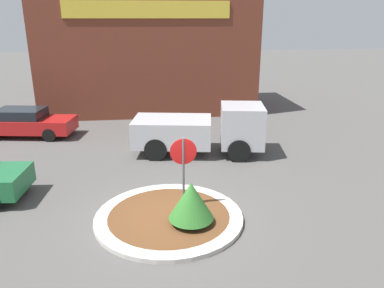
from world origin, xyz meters
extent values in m
plane|color=#514F4C|center=(0.00, 0.00, 0.00)|extent=(120.00, 120.00, 0.00)
cylinder|color=#BCB7AD|center=(0.00, 0.00, 0.06)|extent=(4.32, 4.32, 0.13)
cylinder|color=brown|center=(0.00, 0.00, 0.07)|extent=(3.54, 3.54, 0.13)
cylinder|color=#4C4C51|center=(0.48, 0.47, 1.16)|extent=(0.07, 0.07, 2.32)
cylinder|color=#B71414|center=(0.48, 0.47, 1.91)|extent=(0.79, 0.03, 0.79)
cylinder|color=brown|center=(0.60, -0.50, 0.21)|extent=(0.08, 0.08, 0.15)
cone|color=#2D6B28|center=(0.60, -0.50, 0.81)|extent=(1.26, 1.26, 1.06)
cube|color=#B2B2B7|center=(3.44, 5.20, 1.27)|extent=(2.06, 2.24, 1.71)
cube|color=#B2B2B7|center=(0.51, 5.68, 0.98)|extent=(3.59, 2.59, 1.11)
cube|color=black|center=(4.04, 5.10, 1.57)|extent=(0.33, 1.75, 0.60)
cylinder|color=black|center=(3.43, 6.17, 0.47)|extent=(0.96, 0.38, 0.93)
cylinder|color=black|center=(3.12, 4.28, 0.47)|extent=(0.96, 0.38, 0.93)
cylinder|color=black|center=(0.07, 6.72, 0.47)|extent=(0.96, 0.38, 0.93)
cylinder|color=black|center=(-0.24, 4.83, 0.47)|extent=(0.96, 0.38, 0.93)
cube|color=brown|center=(-0.33, 14.61, 3.42)|extent=(12.75, 6.00, 6.83)
cube|color=gold|center=(-0.33, 11.58, 6.02)|extent=(8.92, 0.08, 0.90)
cylinder|color=black|center=(-5.21, 2.70, 0.36)|extent=(0.73, 0.25, 0.71)
cube|color=#B21919|center=(-6.47, 8.94, 0.60)|extent=(4.81, 2.42, 0.66)
cube|color=black|center=(-6.70, 8.98, 1.16)|extent=(2.42, 1.84, 0.46)
cylinder|color=black|center=(-4.94, 9.50, 0.32)|extent=(0.65, 0.29, 0.63)
cylinder|color=black|center=(-5.19, 7.94, 0.32)|extent=(0.65, 0.29, 0.63)
cylinder|color=black|center=(-7.75, 9.95, 0.32)|extent=(0.65, 0.29, 0.63)
camera|label=1|loc=(-0.48, -9.69, 5.57)|focal=35.00mm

